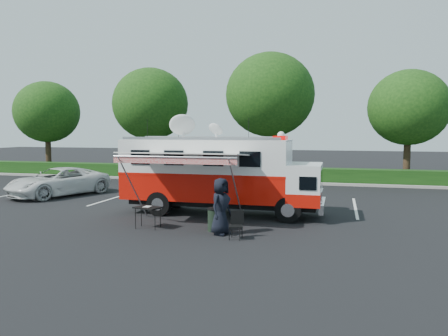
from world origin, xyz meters
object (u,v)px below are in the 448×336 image
at_px(folding_table, 148,208).
at_px(trash_bin, 215,219).
at_px(white_suv, 59,196).
at_px(command_truck, 219,173).

relative_size(folding_table, trash_bin, 1.31).
relative_size(white_suv, trash_bin, 6.68).
bearing_deg(command_truck, folding_table, -119.11).
bearing_deg(trash_bin, folding_table, -175.34).
bearing_deg(trash_bin, command_truck, 102.53).
bearing_deg(folding_table, trash_bin, 4.66).
xyz_separation_m(command_truck, white_suv, (-9.71, 2.74, -1.71)).
distance_m(white_suv, folding_table, 9.93).
distance_m(command_truck, folding_table, 3.78).
distance_m(folding_table, trash_bin, 2.47).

